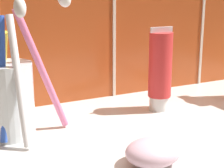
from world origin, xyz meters
TOP-DOWN VIEW (x-y plane):
  - sink_counter at (0.00, 0.00)cm, footprint 74.25×37.56cm
  - toothbrush_cup at (-17.92, 8.59)cm, footprint 13.21×14.31cm
  - toothpaste_tube at (4.81, 8.62)cm, footprint 3.69×3.51cm
  - soap_bar at (-5.89, -6.44)cm, footprint 6.16×5.32cm

SIDE VIEW (x-z plane):
  - sink_counter at x=0.00cm, z-range 0.00..2.00cm
  - soap_bar at x=-5.89cm, z-range 2.00..4.85cm
  - toothbrush_cup at x=-17.92cm, z-range -1.46..16.94cm
  - toothpaste_tube at x=4.81cm, z-range 1.90..14.65cm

